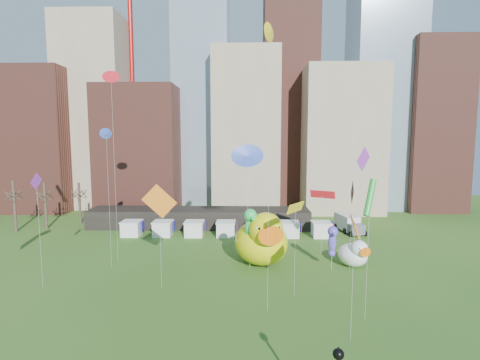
{
  "coord_description": "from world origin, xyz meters",
  "views": [
    {
      "loc": [
        4.54,
        -19.63,
        15.18
      ],
      "look_at": [
        3.87,
        8.82,
        12.0
      ],
      "focal_mm": 27.0,
      "sensor_mm": 36.0,
      "label": 1
    }
  ],
  "objects_px": {
    "big_duck": "(262,240)",
    "box_truck": "(348,223)",
    "seahorse_green": "(250,225)",
    "seahorse_purple": "(332,239)",
    "small_duck": "(354,254)"
  },
  "relations": [
    {
      "from": "big_duck",
      "to": "box_truck",
      "type": "height_order",
      "value": "big_duck"
    },
    {
      "from": "seahorse_green",
      "to": "seahorse_purple",
      "type": "distance_m",
      "value": 9.73
    },
    {
      "from": "seahorse_green",
      "to": "small_duck",
      "type": "bearing_deg",
      "value": -13.03
    },
    {
      "from": "seahorse_purple",
      "to": "big_duck",
      "type": "bearing_deg",
      "value": 166.59
    },
    {
      "from": "big_duck",
      "to": "seahorse_purple",
      "type": "relative_size",
      "value": 1.81
    },
    {
      "from": "small_duck",
      "to": "box_truck",
      "type": "xyz_separation_m",
      "value": [
        3.92,
        16.76,
        -0.17
      ]
    },
    {
      "from": "small_duck",
      "to": "seahorse_green",
      "type": "xyz_separation_m",
      "value": [
        -12.5,
        -1.07,
        3.75
      ]
    },
    {
      "from": "seahorse_green",
      "to": "seahorse_purple",
      "type": "height_order",
      "value": "seahorse_green"
    },
    {
      "from": "small_duck",
      "to": "seahorse_purple",
      "type": "distance_m",
      "value": 3.8
    },
    {
      "from": "seahorse_green",
      "to": "box_truck",
      "type": "relative_size",
      "value": 1.05
    },
    {
      "from": "seahorse_green",
      "to": "box_truck",
      "type": "xyz_separation_m",
      "value": [
        16.42,
        17.83,
        -3.92
      ]
    },
    {
      "from": "small_duck",
      "to": "big_duck",
      "type": "bearing_deg",
      "value": 157.69
    },
    {
      "from": "big_duck",
      "to": "box_truck",
      "type": "relative_size",
      "value": 1.38
    },
    {
      "from": "small_duck",
      "to": "seahorse_green",
      "type": "distance_m",
      "value": 13.1
    },
    {
      "from": "big_duck",
      "to": "box_truck",
      "type": "xyz_separation_m",
      "value": [
        14.93,
        16.42,
        -1.72
      ]
    }
  ]
}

